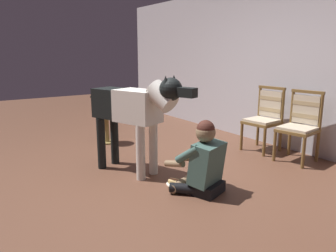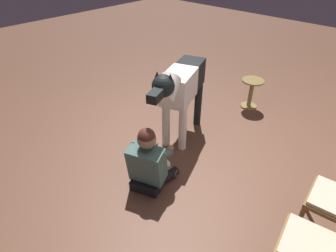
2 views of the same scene
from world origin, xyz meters
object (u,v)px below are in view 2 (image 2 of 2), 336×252
person_sitting_on_floor (149,162)px  round_side_table (251,91)px  dining_chair_right_of_pair (326,246)px  hot_dog_on_plate (162,163)px  large_dog (180,88)px

person_sitting_on_floor → round_side_table: person_sitting_on_floor is taller
dining_chair_right_of_pair → round_side_table: bearing=-141.1°
person_sitting_on_floor → hot_dog_on_plate: person_sitting_on_floor is taller
dining_chair_right_of_pair → hot_dog_on_plate: bearing=-96.7°
person_sitting_on_floor → large_dog: large_dog is taller
hot_dog_on_plate → person_sitting_on_floor: bearing=20.1°
dining_chair_right_of_pair → hot_dog_on_plate: (-0.23, -1.95, -0.52)m
hot_dog_on_plate → round_side_table: round_side_table is taller
person_sitting_on_floor → round_side_table: bearing=-178.8°
person_sitting_on_floor → dining_chair_right_of_pair: bearing=92.9°
large_dog → hot_dog_on_plate: (0.60, 0.22, -0.79)m
hot_dog_on_plate → round_side_table: 2.13m
dining_chair_right_of_pair → hot_dog_on_plate: size_ratio=4.24×
large_dog → round_side_table: 1.63m
dining_chair_right_of_pair → large_dog: (-0.82, -2.17, 0.28)m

